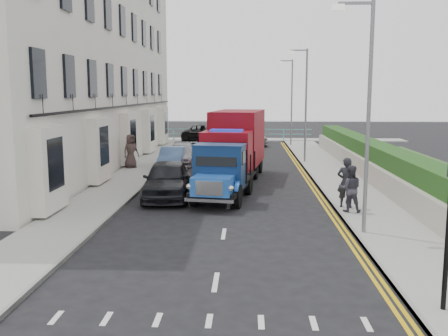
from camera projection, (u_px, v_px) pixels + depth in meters
ground at (226, 218)px, 17.49m from camera, size 120.00×120.00×0.00m
pavement_west at (136, 174)px, 26.61m from camera, size 2.40×38.00×0.12m
pavement_east at (335, 176)px, 26.12m from camera, size 2.60×38.00×0.12m
promenade at (240, 140)px, 46.12m from camera, size 30.00×2.50×0.12m
sea_plane at (243, 121)px, 76.75m from camera, size 120.00×120.00×0.00m
terrace_west at (77, 45)px, 29.70m from camera, size 6.31×30.20×14.25m
garden_east at (372, 160)px, 25.91m from camera, size 1.45×28.00×1.75m
seafront_railing at (239, 135)px, 45.26m from camera, size 13.00×0.08×1.11m
lamp_near at (365, 105)px, 14.72m from camera, size 1.23×0.18×7.00m
lamp_mid at (304, 99)px, 30.53m from camera, size 1.23×0.18×7.00m
lamp_far at (290, 97)px, 40.41m from camera, size 1.23×0.18×7.00m
bedford_lorry at (220, 176)px, 19.79m from camera, size 2.65×5.11×2.32m
red_lorry at (236, 143)px, 25.14m from camera, size 3.08×6.80×3.44m
parked_car_front at (167, 180)px, 20.67m from camera, size 2.20×4.73×1.57m
parked_car_mid at (172, 158)px, 28.67m from camera, size 1.48×3.85×1.25m
parked_car_rear at (181, 154)px, 30.47m from camera, size 1.90×4.38×1.26m
seafront_car_left at (204, 133)px, 44.18m from camera, size 3.75×6.33×1.65m
seafront_car_right at (252, 136)px, 41.90m from camera, size 2.84×4.65×1.48m
pedestrian_east_near at (346, 182)px, 18.50m from camera, size 0.79×0.63×1.88m
pedestrian_east_far at (350, 189)px, 17.81m from camera, size 0.90×0.74×1.68m
pedestrian_west_near at (131, 153)px, 28.75m from camera, size 0.93×0.43×1.55m
pedestrian_west_far at (131, 151)px, 28.36m from camera, size 1.10×1.08×1.91m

